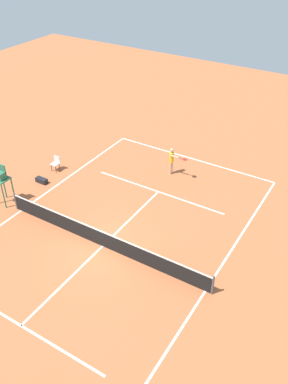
# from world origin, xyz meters

# --- Properties ---
(ground_plane) EXTENTS (60.00, 60.00, 0.00)m
(ground_plane) POSITION_xyz_m (0.00, 0.00, 0.00)
(ground_plane) COLOR #B76038
(court_lines) EXTENTS (11.21, 20.24, 0.01)m
(court_lines) POSITION_xyz_m (0.00, 0.00, 0.00)
(court_lines) COLOR white
(court_lines) RESTS_ON ground
(tennis_net) EXTENTS (11.81, 0.10, 1.07)m
(tennis_net) POSITION_xyz_m (0.00, 0.00, 0.50)
(tennis_net) COLOR #4C4C51
(tennis_net) RESTS_ON ground
(player_serving) EXTENTS (1.29, 0.56, 1.77)m
(player_serving) POSITION_xyz_m (0.29, -7.71, 1.06)
(player_serving) COLOR #D8A884
(player_serving) RESTS_ON ground
(tennis_ball) EXTENTS (0.07, 0.07, 0.07)m
(tennis_ball) POSITION_xyz_m (1.40, -6.02, 0.03)
(tennis_ball) COLOR #CCE033
(tennis_ball) RESTS_ON ground
(umpire_chair) EXTENTS (0.80, 0.80, 2.41)m
(umpire_chair) POSITION_xyz_m (6.82, -0.12, 1.61)
(umpire_chair) COLOR #2D6B4C
(umpire_chair) RESTS_ON ground
(courtside_chair_mid) EXTENTS (0.44, 0.46, 0.95)m
(courtside_chair_mid) POSITION_xyz_m (6.75, -4.27, 0.53)
(courtside_chair_mid) COLOR #262626
(courtside_chair_mid) RESTS_ON ground
(equipment_bag) EXTENTS (0.76, 0.32, 0.30)m
(equipment_bag) POSITION_xyz_m (6.54, -2.69, 0.15)
(equipment_bag) COLOR black
(equipment_bag) RESTS_ON ground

